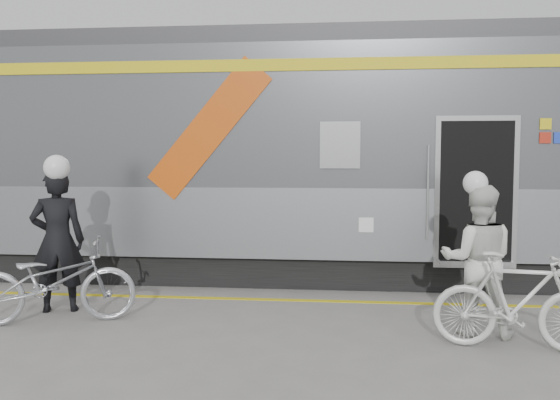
# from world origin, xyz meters

# --- Properties ---
(ground) EXTENTS (90.00, 90.00, 0.00)m
(ground) POSITION_xyz_m (0.00, 0.00, 0.00)
(ground) COLOR slate
(ground) RESTS_ON ground
(train) EXTENTS (24.00, 3.17, 4.10)m
(train) POSITION_xyz_m (0.32, 4.19, 2.05)
(train) COLOR black
(train) RESTS_ON ground
(safety_strip) EXTENTS (24.00, 0.12, 0.01)m
(safety_strip) POSITION_xyz_m (0.00, 2.15, 0.00)
(safety_strip) COLOR gold
(safety_strip) RESTS_ON ground
(man) EXTENTS (0.81, 0.66, 1.92)m
(man) POSITION_xyz_m (-3.24, 1.25, 0.96)
(man) COLOR black
(man) RESTS_ON ground
(bicycle_left) EXTENTS (2.13, 1.30, 1.06)m
(bicycle_left) POSITION_xyz_m (-3.04, 0.70, 0.53)
(bicycle_left) COLOR #B5B7BE
(bicycle_left) RESTS_ON ground
(woman) EXTENTS (0.94, 0.79, 1.76)m
(woman) POSITION_xyz_m (2.13, 0.77, 0.88)
(woman) COLOR silver
(woman) RESTS_ON ground
(bicycle_right) EXTENTS (1.83, 0.76, 1.07)m
(bicycle_right) POSITION_xyz_m (2.43, 0.22, 0.53)
(bicycle_right) COLOR silver
(bicycle_right) RESTS_ON ground
(helmet_man) EXTENTS (0.33, 0.33, 0.33)m
(helmet_man) POSITION_xyz_m (-3.24, 1.25, 2.08)
(helmet_man) COLOR white
(helmet_man) RESTS_ON man
(helmet_woman) EXTENTS (0.28, 0.28, 0.28)m
(helmet_woman) POSITION_xyz_m (2.13, 0.77, 1.90)
(helmet_woman) COLOR white
(helmet_woman) RESTS_ON woman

